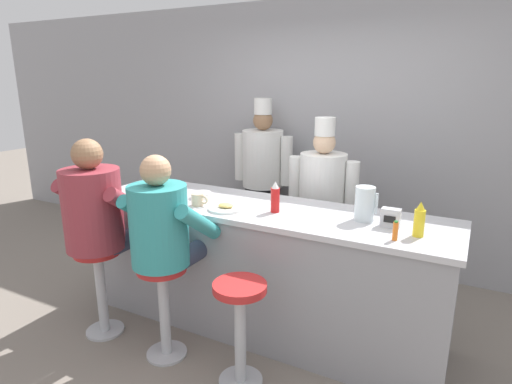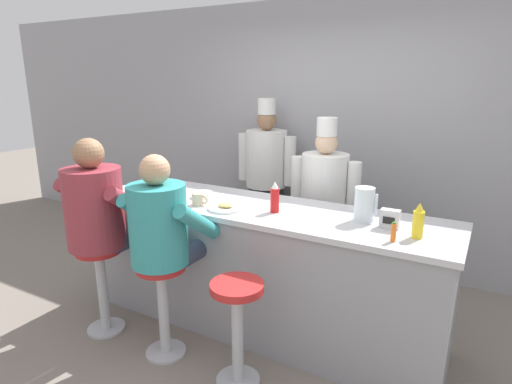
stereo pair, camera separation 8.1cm
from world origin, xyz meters
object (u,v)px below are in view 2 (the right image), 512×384
Objects in this scene: water_pitcher_clear at (364,204)px; napkin_dispenser_chrome at (390,219)px; cook_in_whites_far at (324,201)px; coffee_mug_tan at (198,199)px; diner_seated_maroon at (99,213)px; mustard_bottle_yellow at (418,222)px; breakfast_plate at (226,208)px; ketchup_bottle_red at (275,198)px; cereal_bowl at (203,195)px; diner_seated_teal at (162,231)px; cook_in_whites_near at (266,172)px; empty_stool_round at (237,317)px; hot_sauce_bottle_orange at (393,232)px.

napkin_dispenser_chrome is (0.18, -0.06, -0.05)m from water_pitcher_clear.
coffee_mug_tan is at bearing -125.41° from cook_in_whites_far.
water_pitcher_clear is at bearing 20.53° from diner_seated_maroon.
mustard_bottle_yellow is 0.85× the size of breakfast_plate.
mustard_bottle_yellow is (0.98, -0.03, -0.00)m from ketchup_bottle_red.
ketchup_bottle_red is 0.68m from cereal_bowl.
diner_seated_teal is at bearing -88.41° from coffee_mug_tan.
napkin_dispenser_chrome is 0.08× the size of diner_seated_maroon.
cook_in_whites_near is at bearing 138.68° from water_pitcher_clear.
ketchup_bottle_red is 0.60m from coffee_mug_tan.
cereal_bowl is (-0.68, 0.06, -0.08)m from ketchup_bottle_red.
water_pitcher_clear is 1.67× the size of coffee_mug_tan.
cook_in_whites_near is (-0.21, 1.90, 0.02)m from diner_seated_teal.
cook_in_whites_far is (0.03, 1.39, 0.41)m from empty_stool_round.
cereal_bowl is 0.21m from coffee_mug_tan.
water_pitcher_clear is (-0.37, 0.15, 0.01)m from mustard_bottle_yellow.
napkin_dispenser_chrome is at bearing -45.84° from cook_in_whites_far.
water_pitcher_clear is at bearing 29.79° from diner_seated_teal.
hot_sauce_bottle_orange reaches higher than cereal_bowl.
cereal_bowl is at bearing 175.16° from ketchup_bottle_red.
napkin_dispenser_chrome is 1.15m from empty_stool_round.
mustard_bottle_yellow is 1.64m from diner_seated_teal.
empty_stool_round is (-0.93, -0.56, -0.63)m from mustard_bottle_yellow.
ketchup_bottle_red is 1.89× the size of hot_sauce_bottle_orange.
ketchup_bottle_red is 0.83m from cook_in_whites_far.
water_pitcher_clear is at bearing 10.74° from ketchup_bottle_red.
diner_seated_maroon is at bearing -152.65° from breakfast_plate.
diner_seated_teal is 0.90× the size of cook_in_whites_far.
water_pitcher_clear reaches higher than coffee_mug_tan.
napkin_dispenser_chrome reaches higher than coffee_mug_tan.
diner_seated_maroon is at bearing -162.71° from napkin_dispenser_chrome.
hot_sauce_bottle_orange is (0.87, -0.17, -0.05)m from ketchup_bottle_red.
napkin_dispenser_chrome is at bearing 4.32° from ketchup_bottle_red.
cook_in_whites_near is (-0.20, 1.47, -0.09)m from coffee_mug_tan.
breakfast_plate is 1.15m from napkin_dispenser_chrome.
napkin_dispenser_chrome is at bearing 7.81° from coffee_mug_tan.
diner_seated_teal is at bearing -117.44° from breakfast_plate.
empty_stool_round is 2.16m from cook_in_whites_near.
cereal_bowl is 1.12m from empty_stool_round.
cereal_bowl is at bearing 117.40° from coffee_mug_tan.
napkin_dispenser_chrome is 2.03m from cook_in_whites_near.
water_pitcher_clear is 0.20m from napkin_dispenser_chrome.
diner_seated_teal reaches higher than breakfast_plate.
breakfast_plate is 1.53m from cook_in_whites_near.
napkin_dispenser_chrome is at bearing -16.80° from water_pitcher_clear.
cook_in_whites_far reaches higher than diner_seated_teal.
cook_in_whites_far is (-0.90, 0.83, -0.21)m from mustard_bottle_yellow.
empty_stool_round is at bearing -85.69° from ketchup_bottle_red.
breakfast_plate is 1.02m from cook_in_whites_far.
mustard_bottle_yellow is 2.23m from diner_seated_maroon.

